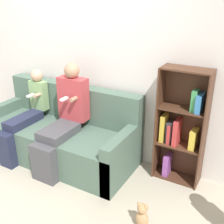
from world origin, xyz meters
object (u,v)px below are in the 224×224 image
Objects in this scene: adult_seated at (64,117)px; child_seated at (25,116)px; teddy_bear at (142,215)px; couch at (61,135)px; bookshelf at (181,128)px.

child_seated is (-0.64, -0.05, -0.10)m from adult_seated.
couch is at bearing 156.83° from teddy_bear.
teddy_bear is (1.34, -0.52, -0.56)m from adult_seated.
child_seated is 2.08m from teddy_bear.
couch is at bearing 20.67° from child_seated.
adult_seated is at bearing 4.46° from child_seated.
adult_seated reaches higher than child_seated.
couch is 1.51× the size of bookshelf.
adult_seated is at bearing 158.78° from teddy_bear.
teddy_bear is (1.98, -0.47, -0.46)m from child_seated.
bookshelf reaches higher than adult_seated.
child_seated is 0.83× the size of bookshelf.
teddy_bear is at bearing -23.17° from couch.
bookshelf reaches higher than couch.
adult_seated reaches higher than teddy_bear.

